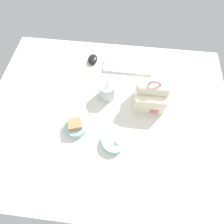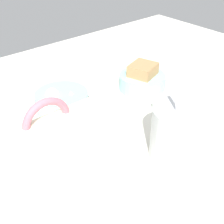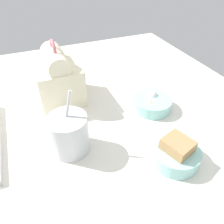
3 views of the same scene
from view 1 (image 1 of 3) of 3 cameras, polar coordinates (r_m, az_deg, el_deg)
The scene contains 7 objects.
desk_surface at distance 100.75cm, azimuth -1.56°, elevation -0.49°, with size 140.00×110.00×2.00cm.
keyboard at distance 119.18cm, azimuth 5.40°, elevation 14.96°, with size 32.04×13.20×2.10cm.
lunch_bag at distance 98.36cm, azimuth 12.52°, elevation 5.24°, with size 16.46×14.59×20.91cm.
soup_cup at distance 101.27cm, azimuth -1.59°, elevation 7.26°, with size 10.13×10.13×17.55cm.
bento_bowl_sandwich at distance 95.55cm, azimuth -11.73°, elevation -4.52°, with size 12.09×12.09×6.96cm.
bento_bowl_snacks at distance 91.23cm, azimuth 0.60°, elevation -9.50°, with size 12.62×12.62×5.37cm.
computer_mouse at distance 121.97cm, azimuth -6.33°, elevation 16.75°, with size 6.24×8.59×3.44cm.
Camera 1 is at (7.90, -44.48, 91.05)cm, focal length 28.00 mm.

